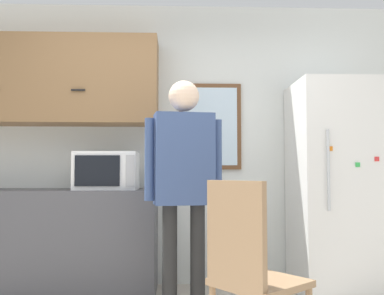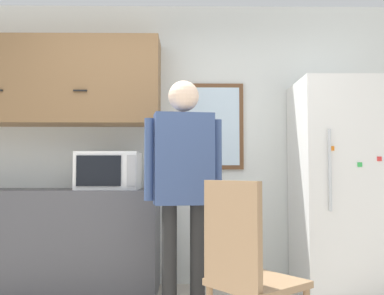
# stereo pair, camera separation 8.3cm
# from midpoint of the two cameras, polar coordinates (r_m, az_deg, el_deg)

# --- Properties ---
(back_wall) EXTENTS (6.00, 0.06, 2.70)m
(back_wall) POSITION_cam_midpoint_polar(r_m,az_deg,el_deg) (4.17, -2.41, 0.64)
(back_wall) COLOR silver
(back_wall) RESTS_ON ground_plane
(counter) EXTENTS (2.11, 0.64, 0.91)m
(counter) POSITION_cam_midpoint_polar(r_m,az_deg,el_deg) (4.07, -19.31, -11.72)
(counter) COLOR #4C4C51
(counter) RESTS_ON ground_plane
(upper_cabinets) EXTENTS (2.11, 0.40, 0.80)m
(upper_cabinets) POSITION_cam_midpoint_polar(r_m,az_deg,el_deg) (4.22, -18.37, 8.32)
(upper_cabinets) COLOR olive
(microwave) EXTENTS (0.53, 0.42, 0.33)m
(microwave) POSITION_cam_midpoint_polar(r_m,az_deg,el_deg) (3.83, -10.42, -3.07)
(microwave) COLOR white
(microwave) RESTS_ON counter
(person) EXTENTS (0.58, 0.28, 1.75)m
(person) POSITION_cam_midpoint_polar(r_m,az_deg,el_deg) (3.20, -0.39, -3.08)
(person) COLOR black
(person) RESTS_ON ground_plane
(refrigerator) EXTENTS (0.74, 0.75, 1.86)m
(refrigerator) POSITION_cam_midpoint_polar(r_m,az_deg,el_deg) (4.01, 19.55, -4.99)
(refrigerator) COLOR white
(refrigerator) RESTS_ON ground_plane
(chair) EXTENTS (0.65, 0.65, 1.02)m
(chair) POSITION_cam_midpoint_polar(r_m,az_deg,el_deg) (2.57, 8.09, -15.18)
(chair) COLOR #997551
(chair) RESTS_ON ground_plane
(window) EXTENTS (0.60, 0.05, 0.83)m
(window) POSITION_cam_midpoint_polar(r_m,az_deg,el_deg) (4.15, 3.30, 2.83)
(window) COLOR brown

